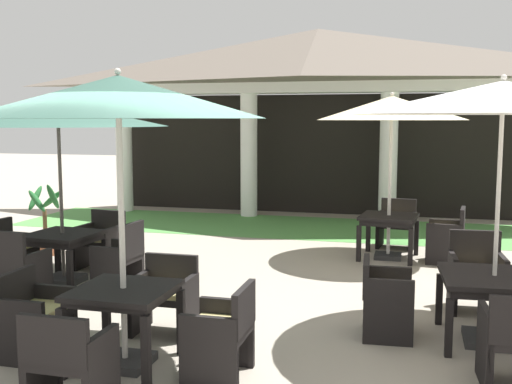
{
  "coord_description": "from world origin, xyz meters",
  "views": [
    {
      "loc": [
        2.18,
        -5.27,
        2.28
      ],
      "look_at": [
        0.1,
        2.7,
        1.3
      ],
      "focal_mm": 42.94,
      "sensor_mm": 36.0,
      "label": 1
    }
  ],
  "objects_px": {
    "patio_chair_far_back_east": "(222,333)",
    "patio_table_near_foreground": "(494,284)",
    "patio_chair_mid_left_east": "(447,237)",
    "patio_table_mid_right": "(63,240)",
    "patio_chair_near_foreground_north": "(476,275)",
    "patio_chair_near_foreground_west": "(385,298)",
    "patio_umbrella_far_back": "(118,99)",
    "patio_table_mid_left": "(389,221)",
    "patio_chair_mid_right_east": "(120,259)",
    "patio_table_far_back": "(124,299)",
    "patio_chair_mid_left_north": "(397,225)",
    "patio_umbrella_mid_left": "(392,109)",
    "patio_chair_far_back_west": "(34,316)",
    "patio_chair_far_back_north": "(165,296)",
    "patio_chair_mid_right_west": "(10,251)",
    "patio_umbrella_mid_right": "(58,116)",
    "patio_chair_mid_right_north": "(101,241)",
    "patio_umbrella_near_foreground": "(503,99)",
    "patio_chair_far_back_south": "(68,362)",
    "patio_chair_mid_right_south": "(17,268)",
    "potted_palm_left_edge": "(46,233)"
  },
  "relations": [
    {
      "from": "patio_chair_mid_right_south",
      "to": "patio_umbrella_far_back",
      "type": "xyz_separation_m",
      "value": [
        2.24,
        -1.52,
        2.04
      ]
    },
    {
      "from": "patio_umbrella_near_foreground",
      "to": "patio_chair_far_back_west",
      "type": "height_order",
      "value": "patio_umbrella_near_foreground"
    },
    {
      "from": "patio_umbrella_mid_left",
      "to": "patio_chair_far_back_east",
      "type": "height_order",
      "value": "patio_umbrella_mid_left"
    },
    {
      "from": "patio_chair_mid_left_east",
      "to": "patio_chair_mid_left_north",
      "type": "relative_size",
      "value": 1.05
    },
    {
      "from": "patio_umbrella_mid_left",
      "to": "patio_chair_far_back_west",
      "type": "xyz_separation_m",
      "value": [
        -3.11,
        -5.15,
        -2.04
      ]
    },
    {
      "from": "patio_chair_near_foreground_west",
      "to": "patio_chair_far_back_west",
      "type": "distance_m",
      "value": 3.54
    },
    {
      "from": "patio_umbrella_near_foreground",
      "to": "patio_umbrella_mid_right",
      "type": "height_order",
      "value": "patio_umbrella_near_foreground"
    },
    {
      "from": "patio_chair_mid_left_east",
      "to": "patio_table_far_back",
      "type": "bearing_deg",
      "value": 154.82
    },
    {
      "from": "patio_chair_far_back_north",
      "to": "patio_umbrella_mid_left",
      "type": "bearing_deg",
      "value": -117.35
    },
    {
      "from": "patio_table_mid_left",
      "to": "patio_chair_mid_right_west",
      "type": "relative_size",
      "value": 1.16
    },
    {
      "from": "patio_table_far_back",
      "to": "patio_umbrella_far_back",
      "type": "bearing_deg",
      "value": -146.31
    },
    {
      "from": "patio_umbrella_near_foreground",
      "to": "patio_chair_far_back_east",
      "type": "relative_size",
      "value": 3.5
    },
    {
      "from": "patio_chair_far_back_east",
      "to": "patio_chair_far_back_north",
      "type": "xyz_separation_m",
      "value": [
        -0.95,
        0.95,
        -0.0
      ]
    },
    {
      "from": "patio_chair_near_foreground_north",
      "to": "patio_chair_mid_left_east",
      "type": "height_order",
      "value": "patio_chair_near_foreground_north"
    },
    {
      "from": "patio_chair_near_foreground_west",
      "to": "patio_umbrella_mid_right",
      "type": "xyz_separation_m",
      "value": [
        -4.45,
        1.01,
        1.91
      ]
    },
    {
      "from": "potted_palm_left_edge",
      "to": "patio_chair_far_back_south",
      "type": "bearing_deg",
      "value": -54.88
    },
    {
      "from": "patio_umbrella_mid_left",
      "to": "patio_chair_near_foreground_north",
      "type": "bearing_deg",
      "value": -66.04
    },
    {
      "from": "patio_table_near_foreground",
      "to": "patio_umbrella_mid_left",
      "type": "relative_size",
      "value": 0.4
    },
    {
      "from": "patio_chair_near_foreground_west",
      "to": "patio_umbrella_mid_left",
      "type": "bearing_deg",
      "value": 178.49
    },
    {
      "from": "patio_chair_mid_right_east",
      "to": "patio_chair_far_back_east",
      "type": "height_order",
      "value": "patio_chair_mid_right_east"
    },
    {
      "from": "patio_table_mid_right",
      "to": "patio_chair_mid_right_west",
      "type": "xyz_separation_m",
      "value": [
        -0.91,
        0.08,
        -0.22
      ]
    },
    {
      "from": "patio_umbrella_far_back",
      "to": "patio_chair_near_foreground_north",
      "type": "bearing_deg",
      "value": 38.02
    },
    {
      "from": "patio_chair_mid_left_east",
      "to": "patio_umbrella_far_back",
      "type": "relative_size",
      "value": 0.33
    },
    {
      "from": "patio_umbrella_far_back",
      "to": "patio_chair_mid_right_east",
      "type": "bearing_deg",
      "value": 117.87
    },
    {
      "from": "patio_chair_far_back_east",
      "to": "patio_table_near_foreground",
      "type": "bearing_deg",
      "value": -58.42
    },
    {
      "from": "patio_umbrella_far_back",
      "to": "patio_chair_far_back_west",
      "type": "bearing_deg",
      "value": -179.94
    },
    {
      "from": "patio_umbrella_near_foreground",
      "to": "patio_table_mid_right",
      "type": "xyz_separation_m",
      "value": [
        -5.53,
        0.94,
        -1.87
      ]
    },
    {
      "from": "patio_chair_near_foreground_north",
      "to": "patio_chair_near_foreground_west",
      "type": "height_order",
      "value": "patio_chair_near_foreground_north"
    },
    {
      "from": "patio_chair_near_foreground_north",
      "to": "patio_chair_near_foreground_west",
      "type": "xyz_separation_m",
      "value": [
        -1.01,
        -1.15,
        -0.02
      ]
    },
    {
      "from": "patio_chair_mid_left_east",
      "to": "patio_chair_mid_right_west",
      "type": "relative_size",
      "value": 1.07
    },
    {
      "from": "patio_chair_near_foreground_north",
      "to": "patio_chair_far_back_south",
      "type": "relative_size",
      "value": 1.12
    },
    {
      "from": "patio_umbrella_mid_right",
      "to": "patio_chair_far_back_north",
      "type": "relative_size",
      "value": 3.68
    },
    {
      "from": "patio_chair_near_foreground_north",
      "to": "patio_umbrella_mid_left",
      "type": "distance_m",
      "value": 3.45
    },
    {
      "from": "patio_chair_far_back_east",
      "to": "patio_chair_mid_right_north",
      "type": "bearing_deg",
      "value": 42.09
    },
    {
      "from": "patio_chair_mid_right_north",
      "to": "patio_table_mid_left",
      "type": "bearing_deg",
      "value": -152.15
    },
    {
      "from": "patio_table_far_back",
      "to": "patio_table_near_foreground",
      "type": "bearing_deg",
      "value": 23.92
    },
    {
      "from": "patio_table_near_foreground",
      "to": "patio_chair_mid_right_east",
      "type": "distance_m",
      "value": 4.7
    },
    {
      "from": "patio_table_mid_left",
      "to": "patio_chair_mid_right_east",
      "type": "distance_m",
      "value": 4.41
    },
    {
      "from": "patio_chair_mid_left_east",
      "to": "patio_table_mid_right",
      "type": "distance_m",
      "value": 5.86
    },
    {
      "from": "patio_chair_near_foreground_west",
      "to": "patio_table_near_foreground",
      "type": "bearing_deg",
      "value": 90.0
    },
    {
      "from": "patio_chair_mid_left_north",
      "to": "patio_umbrella_far_back",
      "type": "distance_m",
      "value": 6.8
    },
    {
      "from": "patio_table_mid_left",
      "to": "patio_chair_mid_right_north",
      "type": "height_order",
      "value": "patio_chair_mid_right_north"
    },
    {
      "from": "patio_table_mid_right",
      "to": "patio_chair_far_back_south",
      "type": "distance_m",
      "value": 4.02
    },
    {
      "from": "patio_chair_mid_right_south",
      "to": "potted_palm_left_edge",
      "type": "distance_m",
      "value": 2.74
    },
    {
      "from": "patio_umbrella_near_foreground",
      "to": "patio_chair_far_back_west",
      "type": "bearing_deg",
      "value": -160.89
    },
    {
      "from": "patio_chair_far_back_east",
      "to": "patio_chair_far_back_west",
      "type": "bearing_deg",
      "value": 90.0
    },
    {
      "from": "potted_palm_left_edge",
      "to": "patio_table_mid_right",
      "type": "bearing_deg",
      "value": -49.83
    },
    {
      "from": "patio_chair_mid_right_west",
      "to": "patio_chair_far_back_south",
      "type": "height_order",
      "value": "patio_chair_mid_right_west"
    },
    {
      "from": "patio_table_near_foreground",
      "to": "patio_chair_mid_right_east",
      "type": "xyz_separation_m",
      "value": [
        -4.62,
        0.86,
        -0.2
      ]
    },
    {
      "from": "patio_table_mid_right",
      "to": "patio_table_far_back",
      "type": "distance_m",
      "value": 3.26
    }
  ]
}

